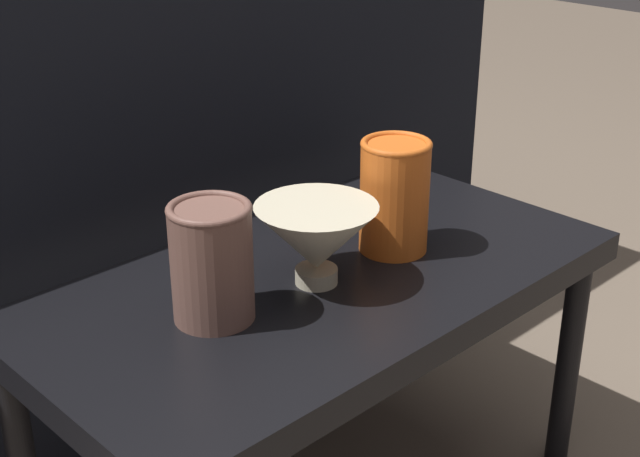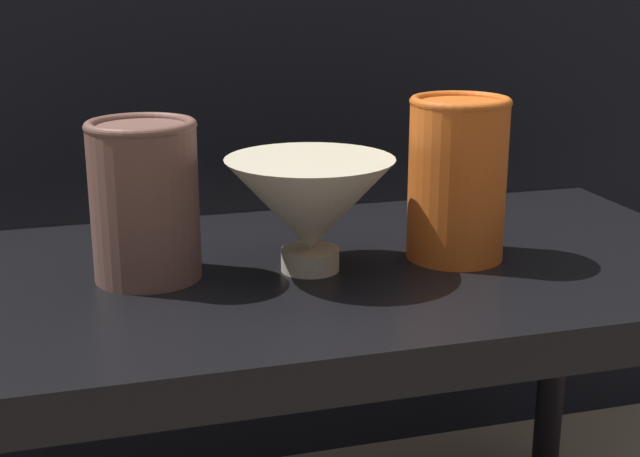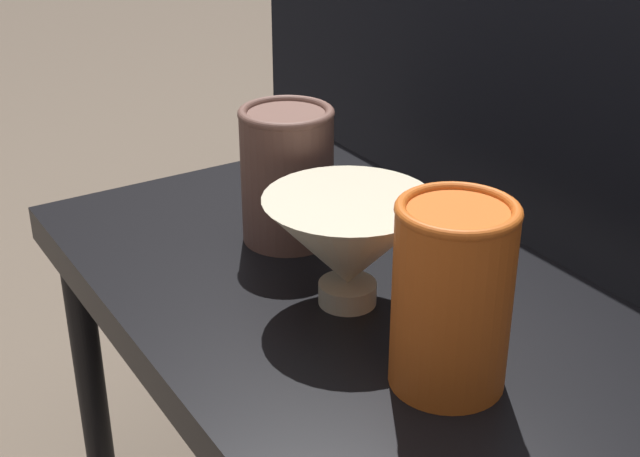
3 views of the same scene
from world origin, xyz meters
name	(u,v)px [view 1 (image 1 of 3)]	position (x,y,z in m)	size (l,w,h in m)	color
table	(321,303)	(0.00, 0.00, 0.36)	(0.80, 0.42, 0.40)	black
couch_backdrop	(91,166)	(0.00, 0.57, 0.40)	(1.54, 0.50, 0.80)	black
bowl	(316,239)	(-0.02, -0.01, 0.46)	(0.16, 0.16, 0.11)	beige
vase_textured_left	(212,261)	(-0.17, 0.01, 0.48)	(0.10, 0.10, 0.15)	brown
vase_colorful_right	(395,195)	(0.12, -0.02, 0.48)	(0.10, 0.10, 0.16)	orange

